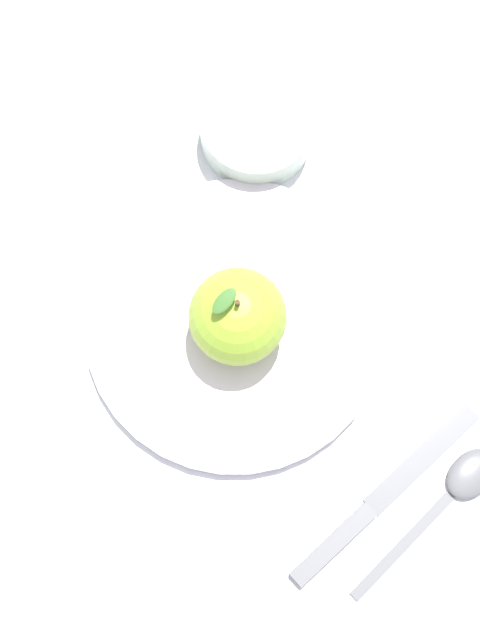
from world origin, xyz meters
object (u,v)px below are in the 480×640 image
object	(u,v)px
knife	(374,510)
apple	(243,317)
spoon	(463,489)
dinner_plate	(240,323)
side_bowl	(261,128)

from	to	relation	value
knife	apple	bearing A→B (deg)	-48.85
knife	spoon	size ratio (longest dim) A/B	1.17
dinner_plate	side_bowl	xyz separation A→B (m)	(-0.00, -0.17, 0.01)
dinner_plate	apple	size ratio (longest dim) A/B	2.83
apple	knife	world-z (taller)	apple
apple	side_bowl	world-z (taller)	apple
dinner_plate	spoon	distance (m)	0.23
side_bowl	knife	bearing A→B (deg)	111.10
apple	knife	distance (m)	0.19
dinner_plate	apple	distance (m)	0.05
apple	spoon	size ratio (longest dim) A/B	0.65
spoon	dinner_plate	bearing A→B (deg)	-31.70
dinner_plate	knife	distance (m)	0.19
side_bowl	spoon	xyz separation A→B (m)	(-0.19, 0.30, -0.02)
knife	spoon	distance (m)	0.08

